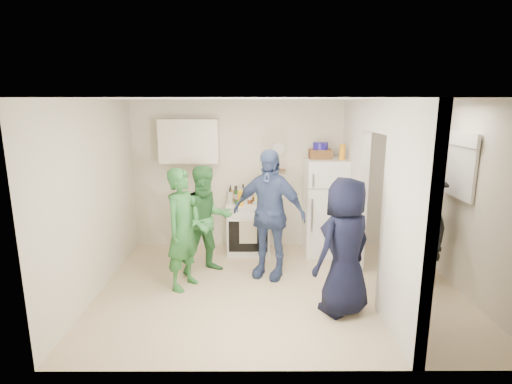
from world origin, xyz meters
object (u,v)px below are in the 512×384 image
Objects in this scene: stove at (249,227)px; person_navy at (345,247)px; person_green_center at (207,220)px; person_nook at (421,226)px; fridge at (325,207)px; person_denim at (269,214)px; person_green_left at (183,229)px; blue_bowl at (320,146)px; yellow_cup_stack_top at (342,152)px; wicker_basket at (320,154)px.

person_navy reaches higher than stove.
person_nook is (2.97, -0.33, 0.01)m from person_green_center.
fridge reaches higher than stove.
person_denim is at bearing -85.64° from person_navy.
person_green_left is at bearing -141.80° from person_green_center.
blue_bowl is 1.54m from person_denim.
person_navy is at bearing -93.03° from fridge.
blue_bowl is at bearing -29.40° from person_green_left.
person_green_left is 0.56m from person_green_center.
stove is 1.10m from person_denim.
blue_bowl is at bearing 154.89° from yellow_cup_stack_top.
person_navy is (-0.00, -1.99, -0.96)m from blue_bowl.
blue_bowl is at bearing 0.00° from wicker_basket.
person_green_left is (-2.00, -1.32, -0.96)m from blue_bowl.
fridge is 2.00m from person_green_center.
yellow_cup_stack_top is (1.48, -0.13, 1.28)m from stove.
person_denim reaches higher than person_green_left.
stove is 0.54× the size of person_green_center.
fridge is 1.00m from blue_bowl.
person_nook is at bearing 17.47° from person_denim.
blue_bowl is 0.15× the size of person_green_center.
blue_bowl reaches higher than person_green_left.
fridge is 1.32m from person_denim.
person_denim is at bearing -131.98° from wicker_basket.
stove is 2.44× the size of wicker_basket.
blue_bowl is (-0.10, 0.05, 0.99)m from fridge.
person_nook is (2.38, -1.14, 0.38)m from stove.
yellow_cup_stack_top is 1.62m from person_denim.
blue_bowl is at bearing -125.15° from person_navy.
person_nook is at bearing 179.10° from person_navy.
stove is at bearing 29.28° from person_green_center.
person_nook is (1.23, -1.16, -0.84)m from wicker_basket.
person_green_left reaches higher than person_nook.
fridge is at bearing -31.66° from person_green_left.
stove is at bearing -179.01° from blue_bowl.
person_navy is at bearing -99.95° from yellow_cup_stack_top.
person_navy is at bearing -81.36° from person_green_left.
yellow_cup_stack_top reaches higher than person_green_center.
stove is 0.54× the size of fridge.
person_green_center is 2.10m from person_navy.
person_green_left is at bearing -146.65° from blue_bowl.
person_navy reaches higher than person_green_center.
stove is 2.67m from person_nook.
fridge is at bearing -1.68° from person_green_center.
fridge is 6.57× the size of blue_bowl.
fridge is 1.58m from person_nook.
wicker_basket is 1.47m from person_denim.
fridge is 0.99× the size of person_green_center.
person_nook is (2.08, -0.20, -0.11)m from person_denim.
stove is at bearing -179.01° from wicker_basket.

